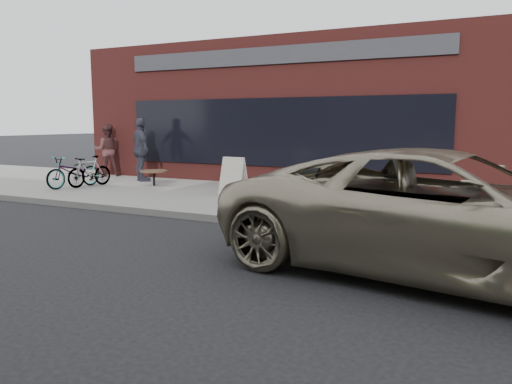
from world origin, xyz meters
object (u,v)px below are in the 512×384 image
at_px(motorcycle, 341,207).
at_px(sandwich_sign, 234,177).
at_px(bicycle_rear, 90,171).
at_px(bicycle_front, 74,172).
at_px(cafe_table, 154,172).
at_px(cafe_patron_left, 107,150).
at_px(minivan, 446,213).
at_px(cafe_patron_right, 141,150).

xyz_separation_m(motorcycle, sandwich_sign, (-3.77, 3.28, -0.02)).
bearing_deg(bicycle_rear, bicycle_front, -113.25).
relative_size(bicycle_front, sandwich_sign, 1.74).
distance_m(cafe_table, cafe_patron_left, 3.37).
relative_size(bicycle_front, bicycle_rear, 1.16).
bearing_deg(bicycle_front, motorcycle, -8.26).
bearing_deg(cafe_table, cafe_patron_left, 155.55).
bearing_deg(bicycle_front, bicycle_rear, 66.97).
height_order(motorcycle, sandwich_sign, motorcycle).
relative_size(bicycle_front, cafe_table, 2.16).
xyz_separation_m(bicycle_front, sandwich_sign, (4.85, 0.61, 0.04)).
height_order(motorcycle, minivan, minivan).
xyz_separation_m(bicycle_rear, cafe_patron_left, (-1.48, 2.34, 0.45)).
xyz_separation_m(motorcycle, bicycle_rear, (-8.39, 3.04, -0.07)).
bearing_deg(minivan, bicycle_front, 79.46).
distance_m(bicycle_front, sandwich_sign, 4.89).
xyz_separation_m(sandwich_sign, cafe_table, (-3.07, 0.72, -0.08)).
distance_m(sandwich_sign, cafe_patron_right, 4.39).
bearing_deg(cafe_table, cafe_patron_right, 144.78).
relative_size(motorcycle, cafe_patron_right, 1.23).
relative_size(bicycle_rear, cafe_patron_left, 0.82).
xyz_separation_m(bicycle_front, bicycle_rear, (0.23, 0.37, -0.01)).
distance_m(motorcycle, bicycle_rear, 8.93).
distance_m(bicycle_rear, sandwich_sign, 4.63).
bearing_deg(motorcycle, cafe_table, 147.58).
height_order(minivan, bicycle_rear, minivan).
height_order(minivan, cafe_table, minivan).
height_order(bicycle_rear, cafe_patron_right, cafe_patron_right).
distance_m(minivan, cafe_patron_left, 13.11).
bearing_deg(cafe_patron_left, sandwich_sign, 120.59).
bearing_deg(motorcycle, bicycle_front, 160.74).
xyz_separation_m(motorcycle, cafe_patron_left, (-9.88, 5.38, 0.38)).
distance_m(bicycle_front, cafe_patron_right, 2.27).
bearing_deg(cafe_table, bicycle_front, -143.18).
relative_size(minivan, cafe_patron_left, 3.35).
bearing_deg(bicycle_front, sandwich_sign, 16.11).
xyz_separation_m(minivan, cafe_table, (-8.50, 4.84, -0.27)).
bearing_deg(cafe_patron_left, minivan, 111.27).
relative_size(cafe_table, cafe_patron_right, 0.40).
bearing_deg(motorcycle, sandwich_sign, 136.90).
bearing_deg(cafe_table, sandwich_sign, -13.25).
bearing_deg(bicycle_front, minivan, -9.89).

